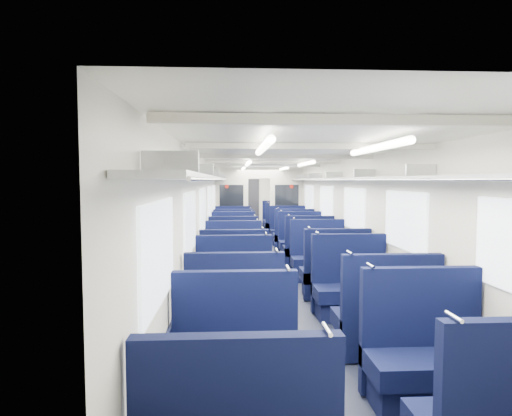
{
  "coord_description": "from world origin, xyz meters",
  "views": [
    {
      "loc": [
        -0.85,
        -10.57,
        1.94
      ],
      "look_at": [
        -0.19,
        1.22,
        1.17
      ],
      "focal_mm": 29.82,
      "sensor_mm": 36.0,
      "label": 1
    }
  ],
  "objects_px": {
    "seat_6": "(234,294)",
    "seat_11": "(318,261)",
    "bulkhead": "(259,203)",
    "seat_3": "(426,362)",
    "seat_10": "(234,263)",
    "seat_14": "(233,244)",
    "seat_19": "(288,232)",
    "seat_22": "(233,222)",
    "seat_2": "(235,369)",
    "seat_4": "(235,321)",
    "seat_21": "(281,225)",
    "seat_9": "(335,276)",
    "seat_20": "(233,225)",
    "seat_17": "(294,237)",
    "end_door": "(251,201)",
    "seat_12": "(233,252)",
    "seat_5": "(386,324)",
    "seat_15": "(300,244)",
    "seat_8": "(234,278)",
    "seat_23": "(277,222)",
    "seat_18": "(233,233)",
    "seat_13": "(308,251)",
    "seat_7": "(351,291)",
    "seat_16": "(233,238)"
  },
  "relations": [
    {
      "from": "seat_6",
      "to": "seat_11",
      "type": "relative_size",
      "value": 1.0
    },
    {
      "from": "bulkhead",
      "to": "seat_3",
      "type": "xyz_separation_m",
      "value": [
        0.83,
        -9.94,
        -0.86
      ]
    },
    {
      "from": "seat_10",
      "to": "seat_14",
      "type": "distance_m",
      "value": 2.39
    },
    {
      "from": "seat_19",
      "to": "seat_22",
      "type": "bearing_deg",
      "value": 117.97
    },
    {
      "from": "seat_2",
      "to": "seat_4",
      "type": "bearing_deg",
      "value": 90.0
    },
    {
      "from": "seat_14",
      "to": "seat_21",
      "type": "distance_m",
      "value": 4.65
    },
    {
      "from": "seat_9",
      "to": "seat_20",
      "type": "bearing_deg",
      "value": 101.79
    },
    {
      "from": "seat_17",
      "to": "seat_20",
      "type": "bearing_deg",
      "value": 117.13
    },
    {
      "from": "end_door",
      "to": "seat_14",
      "type": "xyz_separation_m",
      "value": [
        -0.83,
        -9.15,
        -0.63
      ]
    },
    {
      "from": "seat_10",
      "to": "seat_12",
      "type": "xyz_separation_m",
      "value": [
        0.0,
        1.29,
        0.0
      ]
    },
    {
      "from": "bulkhead",
      "to": "seat_9",
      "type": "distance_m",
      "value": 6.73
    },
    {
      "from": "seat_5",
      "to": "seat_15",
      "type": "relative_size",
      "value": 1.0
    },
    {
      "from": "seat_12",
      "to": "seat_8",
      "type": "bearing_deg",
      "value": -90.0
    },
    {
      "from": "seat_21",
      "to": "seat_22",
      "type": "height_order",
      "value": "same"
    },
    {
      "from": "end_door",
      "to": "seat_22",
      "type": "xyz_separation_m",
      "value": [
        -0.83,
        -3.68,
        -0.63
      ]
    },
    {
      "from": "seat_8",
      "to": "seat_9",
      "type": "distance_m",
      "value": 1.66
    },
    {
      "from": "seat_17",
      "to": "seat_23",
      "type": "xyz_separation_m",
      "value": [
        0.0,
        4.39,
        0.0
      ]
    },
    {
      "from": "seat_2",
      "to": "seat_18",
      "type": "distance_m",
      "value": 9.14
    },
    {
      "from": "seat_11",
      "to": "seat_23",
      "type": "xyz_separation_m",
      "value": [
        0.0,
        7.77,
        0.0
      ]
    },
    {
      "from": "seat_6",
      "to": "bulkhead",
      "type": "bearing_deg",
      "value": 83.79
    },
    {
      "from": "seat_6",
      "to": "seat_10",
      "type": "bearing_deg",
      "value": 90.0
    },
    {
      "from": "seat_11",
      "to": "seat_13",
      "type": "height_order",
      "value": "same"
    },
    {
      "from": "seat_17",
      "to": "seat_18",
      "type": "xyz_separation_m",
      "value": [
        -1.66,
        1.06,
        0.0
      ]
    },
    {
      "from": "seat_7",
      "to": "seat_6",
      "type": "bearing_deg",
      "value": -178.44
    },
    {
      "from": "bulkhead",
      "to": "seat_10",
      "type": "relative_size",
      "value": 2.33
    },
    {
      "from": "seat_15",
      "to": "seat_17",
      "type": "height_order",
      "value": "same"
    },
    {
      "from": "seat_2",
      "to": "seat_10",
      "type": "xyz_separation_m",
      "value": [
        0.0,
        4.52,
        0.0
      ]
    },
    {
      "from": "seat_16",
      "to": "seat_19",
      "type": "relative_size",
      "value": 1.0
    },
    {
      "from": "seat_7",
      "to": "seat_8",
      "type": "relative_size",
      "value": 1.0
    },
    {
      "from": "seat_9",
      "to": "seat_17",
      "type": "distance_m",
      "value": 4.71
    },
    {
      "from": "seat_15",
      "to": "seat_5",
      "type": "bearing_deg",
      "value": -90.0
    },
    {
      "from": "seat_15",
      "to": "seat_22",
      "type": "xyz_separation_m",
      "value": [
        -1.66,
        5.48,
        0.0
      ]
    },
    {
      "from": "seat_7",
      "to": "seat_10",
      "type": "distance_m",
      "value": 2.68
    },
    {
      "from": "seat_18",
      "to": "seat_20",
      "type": "distance_m",
      "value": 2.18
    },
    {
      "from": "seat_8",
      "to": "seat_14",
      "type": "height_order",
      "value": "same"
    },
    {
      "from": "end_door",
      "to": "seat_21",
      "type": "height_order",
      "value": "end_door"
    },
    {
      "from": "end_door",
      "to": "seat_7",
      "type": "relative_size",
      "value": 1.66
    },
    {
      "from": "seat_7",
      "to": "seat_18",
      "type": "distance_m",
      "value": 6.92
    },
    {
      "from": "seat_7",
      "to": "seat_8",
      "type": "bearing_deg",
      "value": 150.84
    },
    {
      "from": "seat_9",
      "to": "seat_17",
      "type": "bearing_deg",
      "value": 90.0
    },
    {
      "from": "seat_17",
      "to": "seat_18",
      "type": "bearing_deg",
      "value": 147.44
    },
    {
      "from": "seat_7",
      "to": "seat_16",
      "type": "bearing_deg",
      "value": 106.36
    },
    {
      "from": "bulkhead",
      "to": "seat_20",
      "type": "relative_size",
      "value": 2.33
    },
    {
      "from": "bulkhead",
      "to": "seat_18",
      "type": "distance_m",
      "value": 1.47
    },
    {
      "from": "seat_4",
      "to": "seat_6",
      "type": "height_order",
      "value": "same"
    },
    {
      "from": "end_door",
      "to": "seat_21",
      "type": "relative_size",
      "value": 1.66
    },
    {
      "from": "seat_6",
      "to": "seat_15",
      "type": "height_order",
      "value": "same"
    },
    {
      "from": "seat_17",
      "to": "seat_22",
      "type": "bearing_deg",
      "value": 111.11
    },
    {
      "from": "seat_2",
      "to": "seat_12",
      "type": "xyz_separation_m",
      "value": [
        0.0,
        5.81,
        0.0
      ]
    },
    {
      "from": "seat_4",
      "to": "seat_15",
      "type": "xyz_separation_m",
      "value": [
        1.66,
        5.67,
        0.0
      ]
    }
  ]
}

